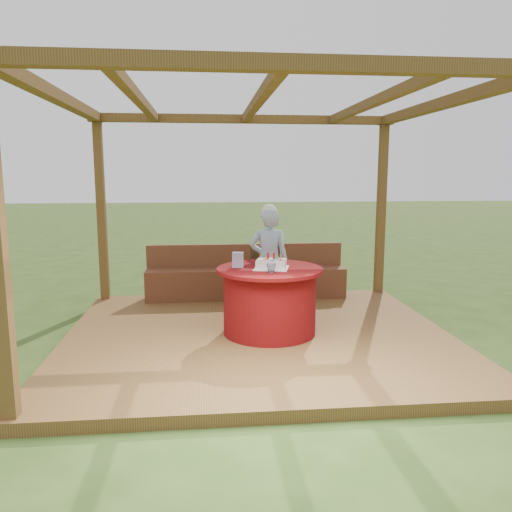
{
  "coord_description": "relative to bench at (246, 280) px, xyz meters",
  "views": [
    {
      "loc": [
        -0.6,
        -5.67,
        1.98
      ],
      "look_at": [
        0.0,
        0.25,
        1.0
      ],
      "focal_mm": 35.0,
      "sensor_mm": 36.0,
      "label": 1
    }
  ],
  "objects": [
    {
      "name": "chair",
      "position": [
        0.25,
        -0.71,
        0.22
      ],
      "size": [
        0.51,
        0.51,
        0.88
      ],
      "color": "#3B2712",
      "rests_on": "deck"
    },
    {
      "name": "birthday_cake",
      "position": [
        0.15,
        -1.77,
        0.57
      ],
      "size": [
        0.46,
        0.46,
        0.18
      ],
      "color": "white",
      "rests_on": "table"
    },
    {
      "name": "drinking_glass",
      "position": [
        0.11,
        -2.02,
        0.57
      ],
      "size": [
        0.13,
        0.13,
        0.1
      ],
      "primitive_type": "imported",
      "rotation": [
        0.0,
        0.0,
        0.21
      ],
      "color": "white",
      "rests_on": "table"
    },
    {
      "name": "pergola",
      "position": [
        0.0,
        -1.72,
        2.02
      ],
      "size": [
        4.5,
        4.0,
        2.72
      ],
      "color": "brown",
      "rests_on": "deck"
    },
    {
      "name": "bench",
      "position": [
        0.0,
        0.0,
        0.0
      ],
      "size": [
        3.0,
        0.42,
        0.8
      ],
      "color": "brown",
      "rests_on": "deck"
    },
    {
      "name": "table",
      "position": [
        0.13,
        -1.74,
        0.13
      ],
      "size": [
        1.24,
        1.24,
        0.78
      ],
      "color": "maroon",
      "rests_on": "deck"
    },
    {
      "name": "ground",
      "position": [
        0.0,
        -1.72,
        -0.38
      ],
      "size": [
        60.0,
        60.0,
        0.0
      ],
      "primitive_type": "plane",
      "color": "#2F4918",
      "rests_on": "ground"
    },
    {
      "name": "elderly_woman",
      "position": [
        0.23,
        -0.92,
        0.47
      ],
      "size": [
        0.56,
        0.4,
        1.47
      ],
      "color": "#8DB0D1",
      "rests_on": "deck"
    },
    {
      "name": "deck",
      "position": [
        0.0,
        -1.72,
        -0.32
      ],
      "size": [
        4.5,
        4.0,
        0.12
      ],
      "primitive_type": "cube",
      "color": "brown",
      "rests_on": "ground"
    },
    {
      "name": "gift_bag",
      "position": [
        -0.23,
        -1.67,
        0.61
      ],
      "size": [
        0.14,
        0.1,
        0.18
      ],
      "primitive_type": "cube",
      "rotation": [
        0.0,
        0.0,
        -0.17
      ],
      "color": "#D288BF",
      "rests_on": "table"
    }
  ]
}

